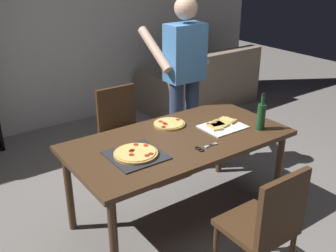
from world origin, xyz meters
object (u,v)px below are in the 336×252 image
at_px(dining_table, 179,146).
at_px(chair_far_side, 122,127).
at_px(wine_bottle, 261,116).
at_px(couch, 201,87).
at_px(pepperoni_pizza_on_tray, 136,154).
at_px(second_pizza_plain, 169,124).
at_px(kitchen_scissors, 204,148).
at_px(chair_near_camera, 267,223).
at_px(person_serving_pizza, 184,75).

relative_size(dining_table, chair_far_side, 1.97).
bearing_deg(chair_far_side, wine_bottle, -61.33).
relative_size(dining_table, wine_bottle, 5.62).
bearing_deg(wine_bottle, couch, 60.87).
relative_size(pepperoni_pizza_on_tray, second_pizza_plain, 1.42).
distance_m(dining_table, couch, 2.78).
relative_size(couch, wine_bottle, 5.46).
xyz_separation_m(dining_table, second_pizza_plain, (0.09, 0.25, 0.08)).
bearing_deg(couch, kitchen_scissors, -129.68).
height_order(chair_near_camera, second_pizza_plain, chair_near_camera).
height_order(chair_far_side, kitchen_scissors, chair_far_side).
bearing_deg(dining_table, person_serving_pizza, 50.41).
relative_size(chair_far_side, wine_bottle, 2.85).
xyz_separation_m(person_serving_pizza, pepperoni_pizza_on_tray, (-1.03, -0.79, -0.23)).
xyz_separation_m(chair_near_camera, pepperoni_pizza_on_tray, (-0.44, 0.87, 0.25)).
relative_size(dining_table, pepperoni_pizza_on_tray, 4.65).
distance_m(chair_near_camera, couch, 3.50).
bearing_deg(wine_bottle, chair_far_side, 118.67).
xyz_separation_m(chair_far_side, pepperoni_pizza_on_tray, (-0.44, -1.01, 0.25)).
bearing_deg(dining_table, wine_bottle, -21.27).
relative_size(couch, person_serving_pizza, 0.99).
bearing_deg(kitchen_scissors, chair_near_camera, -93.57).
distance_m(person_serving_pizza, wine_bottle, 0.98).
bearing_deg(wine_bottle, person_serving_pizza, 93.40).
relative_size(dining_table, second_pizza_plain, 6.59).
bearing_deg(second_pizza_plain, dining_table, -109.14).
distance_m(dining_table, pepperoni_pizza_on_tray, 0.45).
bearing_deg(couch, second_pizza_plain, -136.32).
bearing_deg(dining_table, pepperoni_pizza_on_tray, -171.49).
height_order(chair_far_side, pepperoni_pizza_on_tray, chair_far_side).
xyz_separation_m(kitchen_scissors, second_pizza_plain, (0.05, 0.51, 0.01)).
bearing_deg(couch, chair_near_camera, -123.02).
bearing_deg(person_serving_pizza, kitchen_scissors, -119.55).
distance_m(couch, person_serving_pizza, 1.95).
bearing_deg(pepperoni_pizza_on_tray, person_serving_pizza, 37.25).
xyz_separation_m(couch, pepperoni_pizza_on_tray, (-2.34, -2.05, 0.46)).
xyz_separation_m(couch, person_serving_pizza, (-1.31, -1.27, 0.70)).
bearing_deg(dining_table, chair_far_side, 90.00).
relative_size(pepperoni_pizza_on_tray, kitchen_scissors, 1.98).
bearing_deg(chair_near_camera, kitchen_scissors, 86.43).
distance_m(chair_near_camera, pepperoni_pizza_on_tray, 1.01).
xyz_separation_m(pepperoni_pizza_on_tray, kitchen_scissors, (0.48, -0.19, -0.01)).
relative_size(dining_table, couch, 1.03).
bearing_deg(wine_bottle, chair_near_camera, -133.60).
xyz_separation_m(person_serving_pizza, wine_bottle, (0.06, -0.97, -0.13)).
xyz_separation_m(wine_bottle, kitchen_scissors, (-0.61, -0.00, -0.11)).
bearing_deg(person_serving_pizza, chair_near_camera, -109.73).
distance_m(dining_table, person_serving_pizza, 0.99).
distance_m(chair_near_camera, kitchen_scissors, 0.73).
bearing_deg(couch, person_serving_pizza, -135.89).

